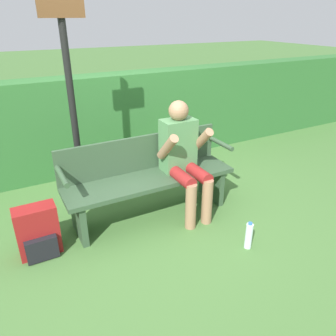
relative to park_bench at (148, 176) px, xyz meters
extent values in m
plane|color=#426B33|center=(0.00, -0.06, -0.44)|extent=(40.00, 40.00, 0.00)
cube|color=#2D662D|center=(0.00, 1.45, 0.19)|extent=(12.00, 0.40, 1.27)
cube|color=#334C33|center=(0.00, -0.06, -0.01)|extent=(1.79, 0.47, 0.05)
cube|color=#334C33|center=(0.00, 0.16, 0.20)|extent=(1.79, 0.04, 0.38)
cube|color=#334C33|center=(-0.77, -0.06, -0.24)|extent=(0.06, 0.42, 0.41)
cube|color=#334C33|center=(0.77, -0.06, -0.24)|extent=(0.06, 0.42, 0.41)
cylinder|color=#334C33|center=(-0.87, -0.06, 0.23)|extent=(0.05, 0.42, 0.05)
cylinder|color=#334C33|center=(0.87, -0.06, 0.23)|extent=(0.05, 0.42, 0.05)
cube|color=#4C7F4C|center=(0.35, -0.01, 0.29)|extent=(0.35, 0.22, 0.55)
sphere|color=#997051|center=(0.35, -0.01, 0.66)|extent=(0.20, 0.20, 0.20)
cylinder|color=maroon|center=(0.25, -0.23, 0.05)|extent=(0.13, 0.44, 0.13)
cylinder|color=maroon|center=(0.45, -0.23, 0.05)|extent=(0.13, 0.44, 0.13)
cylinder|color=#997051|center=(0.25, -0.45, -0.20)|extent=(0.11, 0.11, 0.49)
cylinder|color=#997051|center=(0.45, -0.45, -0.20)|extent=(0.11, 0.11, 0.49)
cylinder|color=#997051|center=(0.15, -0.15, 0.35)|extent=(0.09, 0.34, 0.34)
cylinder|color=#997051|center=(0.55, -0.15, 0.35)|extent=(0.09, 0.34, 0.34)
cube|color=maroon|center=(-1.15, -0.14, -0.21)|extent=(0.36, 0.18, 0.47)
cube|color=black|center=(-1.15, -0.26, -0.33)|extent=(0.27, 0.06, 0.21)
cylinder|color=silver|center=(0.55, -0.98, -0.32)|extent=(0.07, 0.07, 0.26)
cylinder|color=#2D66B2|center=(0.55, -0.98, -0.18)|extent=(0.04, 0.04, 0.02)
cylinder|color=black|center=(-0.57, 0.54, 0.68)|extent=(0.07, 0.07, 2.24)
cube|color=brown|center=(-0.57, 0.50, 1.63)|extent=(0.42, 0.02, 0.24)
camera|label=1|loc=(-1.27, -2.80, 1.53)|focal=35.00mm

